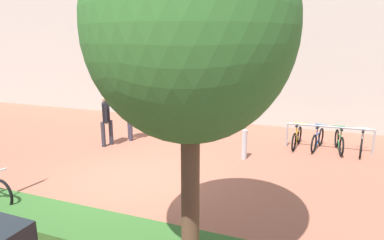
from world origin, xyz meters
name	(u,v)px	position (x,y,z in m)	size (l,w,h in m)	color
ground_plane	(133,180)	(0.00, 0.00, 0.00)	(60.00, 60.00, 0.00)	#9E5B47
building_facade	(220,4)	(0.00, 7.56, 5.00)	(28.00, 1.20, 10.00)	#B2ADA3
planter_strip	(61,221)	(-0.22, -2.33, 0.08)	(7.00, 1.10, 0.16)	#336028
tree_sidewalk	(190,29)	(2.54, -2.53, 3.62)	(2.87, 2.87, 5.22)	brown
bike_rack_cluster	(328,140)	(4.66, 4.37, 0.35)	(2.66, 1.58, 0.83)	#99999E
bollard_steel	(244,145)	(2.29, 2.58, 0.45)	(0.16, 0.16, 0.90)	#ADADB2
person_suited_dark	(106,117)	(-2.32, 2.23, 0.98)	(0.43, 0.51, 1.72)	#2D2D38
person_casual_tan	(129,113)	(-1.97, 3.11, 0.98)	(0.61, 0.36, 1.72)	#383342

